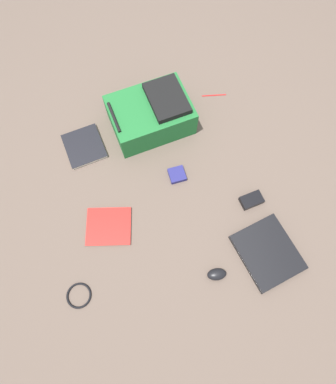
{
  "coord_description": "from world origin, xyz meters",
  "views": [
    {
      "loc": [
        -0.64,
        0.13,
        1.64
      ],
      "look_at": [
        -0.04,
        0.03,
        0.02
      ],
      "focal_mm": 30.31,
      "sensor_mm": 36.0,
      "label": 1
    }
  ],
  "objects_px": {
    "book_blue": "(109,226)",
    "computer_mouse": "(217,274)",
    "cable_coil": "(79,296)",
    "pen_black": "(214,95)",
    "earbud_pouch": "(177,175)",
    "book_comic": "(84,146)",
    "power_brick": "(251,200)",
    "backpack": "(151,114)",
    "laptop": "(268,252)"
  },
  "relations": [
    {
      "from": "book_blue",
      "to": "computer_mouse",
      "type": "bearing_deg",
      "value": -123.48
    },
    {
      "from": "book_blue",
      "to": "cable_coil",
      "type": "distance_m",
      "value": 0.36
    },
    {
      "from": "pen_black",
      "to": "earbud_pouch",
      "type": "distance_m",
      "value": 0.58
    },
    {
      "from": "book_comic",
      "to": "power_brick",
      "type": "distance_m",
      "value": 0.97
    },
    {
      "from": "book_blue",
      "to": "computer_mouse",
      "type": "height_order",
      "value": "computer_mouse"
    },
    {
      "from": "backpack",
      "to": "book_blue",
      "type": "height_order",
      "value": "backpack"
    },
    {
      "from": "power_brick",
      "to": "book_comic",
      "type": "bearing_deg",
      "value": 61.11
    },
    {
      "from": "laptop",
      "to": "cable_coil",
      "type": "distance_m",
      "value": 0.95
    },
    {
      "from": "power_brick",
      "to": "earbud_pouch",
      "type": "xyz_separation_m",
      "value": [
        0.21,
        0.36,
        -0.0
      ]
    },
    {
      "from": "backpack",
      "to": "computer_mouse",
      "type": "distance_m",
      "value": 0.93
    },
    {
      "from": "book_comic",
      "to": "earbud_pouch",
      "type": "relative_size",
      "value": 3.11
    },
    {
      "from": "book_comic",
      "to": "pen_black",
      "type": "distance_m",
      "value": 0.84
    },
    {
      "from": "book_comic",
      "to": "computer_mouse",
      "type": "distance_m",
      "value": 1.01
    },
    {
      "from": "book_comic",
      "to": "laptop",
      "type": "bearing_deg",
      "value": -131.05
    },
    {
      "from": "book_blue",
      "to": "book_comic",
      "type": "bearing_deg",
      "value": 10.37
    },
    {
      "from": "backpack",
      "to": "power_brick",
      "type": "xyz_separation_m",
      "value": [
        -0.56,
        -0.45,
        -0.08
      ]
    },
    {
      "from": "cable_coil",
      "to": "power_brick",
      "type": "bearing_deg",
      "value": -70.53
    },
    {
      "from": "computer_mouse",
      "to": "cable_coil",
      "type": "height_order",
      "value": "computer_mouse"
    },
    {
      "from": "computer_mouse",
      "to": "backpack",
      "type": "bearing_deg",
      "value": 13.41
    },
    {
      "from": "cable_coil",
      "to": "power_brick",
      "type": "height_order",
      "value": "power_brick"
    },
    {
      "from": "backpack",
      "to": "book_blue",
      "type": "bearing_deg",
      "value": 151.51
    },
    {
      "from": "book_blue",
      "to": "earbud_pouch",
      "type": "xyz_separation_m",
      "value": [
        0.23,
        -0.4,
        0.01
      ]
    },
    {
      "from": "pen_black",
      "to": "earbud_pouch",
      "type": "relative_size",
      "value": 1.69
    },
    {
      "from": "laptop",
      "to": "book_comic",
      "type": "distance_m",
      "value": 1.15
    },
    {
      "from": "power_brick",
      "to": "earbud_pouch",
      "type": "distance_m",
      "value": 0.42
    },
    {
      "from": "power_brick",
      "to": "earbud_pouch",
      "type": "relative_size",
      "value": 1.34
    },
    {
      "from": "book_comic",
      "to": "computer_mouse",
      "type": "height_order",
      "value": "computer_mouse"
    },
    {
      "from": "laptop",
      "to": "computer_mouse",
      "type": "distance_m",
      "value": 0.28
    },
    {
      "from": "backpack",
      "to": "book_comic",
      "type": "xyz_separation_m",
      "value": [
        -0.09,
        0.4,
        -0.08
      ]
    },
    {
      "from": "backpack",
      "to": "laptop",
      "type": "relative_size",
      "value": 1.3
    },
    {
      "from": "computer_mouse",
      "to": "earbud_pouch",
      "type": "height_order",
      "value": "computer_mouse"
    },
    {
      "from": "book_comic",
      "to": "power_brick",
      "type": "relative_size",
      "value": 2.32
    },
    {
      "from": "backpack",
      "to": "power_brick",
      "type": "distance_m",
      "value": 0.73
    },
    {
      "from": "book_comic",
      "to": "pen_black",
      "type": "xyz_separation_m",
      "value": [
        0.23,
        -0.8,
        -0.01
      ]
    },
    {
      "from": "book_blue",
      "to": "book_comic",
      "type": "height_order",
      "value": "book_comic"
    },
    {
      "from": "laptop",
      "to": "power_brick",
      "type": "xyz_separation_m",
      "value": [
        0.28,
        0.01,
        0.0
      ]
    },
    {
      "from": "book_comic",
      "to": "cable_coil",
      "type": "distance_m",
      "value": 0.81
    },
    {
      "from": "book_blue",
      "to": "power_brick",
      "type": "height_order",
      "value": "power_brick"
    },
    {
      "from": "book_blue",
      "to": "pen_black",
      "type": "distance_m",
      "value": 1.01
    },
    {
      "from": "computer_mouse",
      "to": "pen_black",
      "type": "bearing_deg",
      "value": -9.76
    },
    {
      "from": "backpack",
      "to": "cable_coil",
      "type": "xyz_separation_m",
      "value": [
        -0.9,
        0.49,
        -0.09
      ]
    },
    {
      "from": "backpack",
      "to": "cable_coil",
      "type": "relative_size",
      "value": 4.08
    },
    {
      "from": "cable_coil",
      "to": "power_brick",
      "type": "xyz_separation_m",
      "value": [
        0.33,
        -0.94,
        0.01
      ]
    },
    {
      "from": "earbud_pouch",
      "to": "book_comic",
      "type": "bearing_deg",
      "value": 62.0
    },
    {
      "from": "backpack",
      "to": "pen_black",
      "type": "xyz_separation_m",
      "value": [
        0.13,
        -0.4,
        -0.09
      ]
    },
    {
      "from": "backpack",
      "to": "book_blue",
      "type": "xyz_separation_m",
      "value": [
        -0.58,
        0.31,
        -0.09
      ]
    },
    {
      "from": "book_comic",
      "to": "earbud_pouch",
      "type": "bearing_deg",
      "value": -118.0
    },
    {
      "from": "backpack",
      "to": "book_comic",
      "type": "relative_size",
      "value": 1.84
    },
    {
      "from": "cable_coil",
      "to": "pen_black",
      "type": "distance_m",
      "value": 1.36
    },
    {
      "from": "pen_black",
      "to": "earbud_pouch",
      "type": "bearing_deg",
      "value": 147.08
    }
  ]
}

